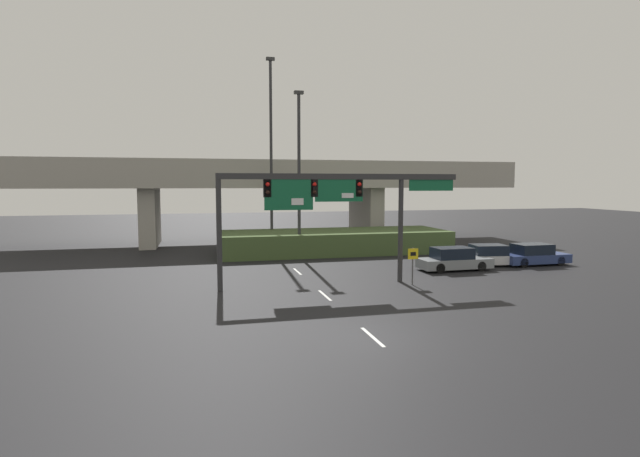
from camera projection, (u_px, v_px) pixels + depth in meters
The scene contains 11 objects.
ground_plane at pixel (371, 335), 18.65m from camera, with size 160.00×160.00×0.00m, color black.
lane_markings at pixel (297, 271), 32.13m from camera, with size 0.14×30.69×0.01m.
signal_gantry at pixel (329, 196), 27.35m from camera, with size 13.69×0.44×6.20m.
speed_limit_sign at pixel (413, 261), 27.76m from camera, with size 0.60×0.11×2.11m.
highway_light_pole_near at pixel (271, 151), 41.85m from camera, with size 0.70×0.36×16.04m.
highway_light_pole_far at pixel (299, 170), 37.88m from camera, with size 0.70×0.36×12.58m.
overpass_bridge at pixel (263, 184), 47.59m from camera, with size 48.81×8.62×7.76m.
grass_embankment at pixel (334, 242), 41.05m from camera, with size 18.63×6.24×1.77m.
parked_sedan_near_right at pixel (454, 260), 32.59m from camera, with size 4.78×1.86×1.50m.
parked_sedan_mid_right at pixel (490, 256), 34.49m from camera, with size 4.51×2.44×1.44m.
parked_sedan_far_right at pixel (533, 255), 34.81m from camera, with size 4.79×1.96×1.47m.
Camera 1 is at (-6.22, -17.22, 5.67)m, focal length 28.00 mm.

